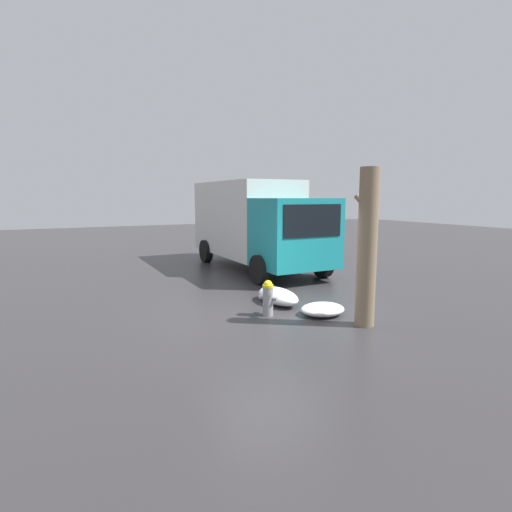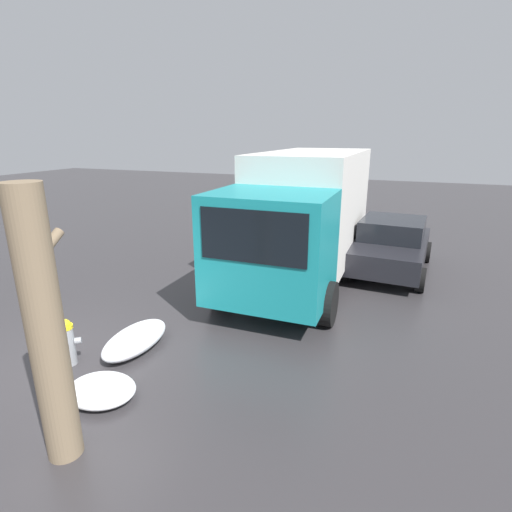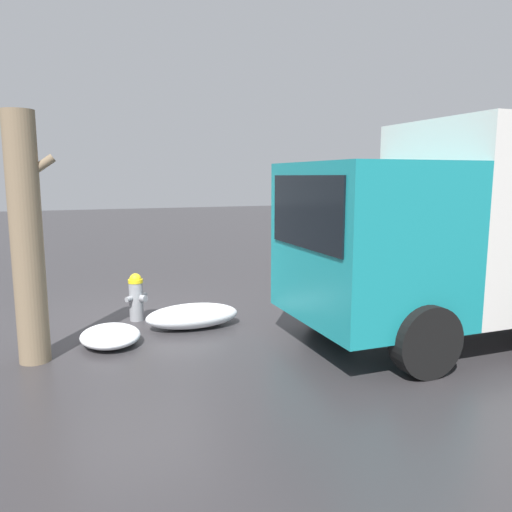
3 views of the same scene
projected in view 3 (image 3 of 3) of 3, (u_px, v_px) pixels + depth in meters
The scene contains 5 objects.
ground_plane at pixel (137, 320), 8.45m from camera, with size 60.00×60.00×0.00m, color #333033.
fire_hydrant at pixel (136, 296), 8.38m from camera, with size 0.40×0.37×0.81m.
tree_trunk at pixel (27, 239), 6.33m from camera, with size 0.60×0.40×3.22m.
snow_pile_by_hydrant at pixel (110, 336), 7.21m from camera, with size 0.85×1.03×0.26m.
snow_pile_curbside at pixel (193, 316), 8.03m from camera, with size 1.50×0.74×0.38m.
Camera 3 is at (-0.94, -8.37, 2.42)m, focal length 35.00 mm.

